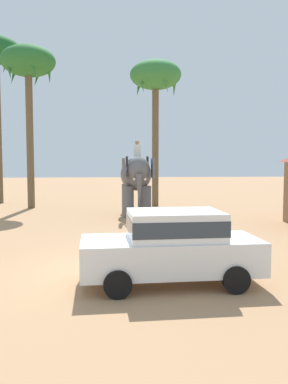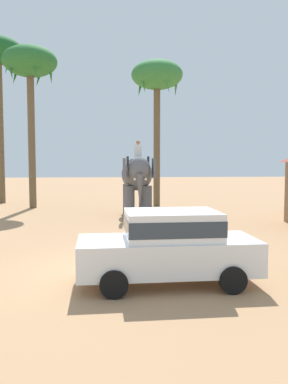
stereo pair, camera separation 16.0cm
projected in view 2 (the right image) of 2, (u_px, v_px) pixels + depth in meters
name	position (u px, v px, depth m)	size (l,w,h in m)	color
ground_plane	(107.00, 273.00, 10.04)	(120.00, 120.00, 0.00)	tan
car_sedan_foreground	(169.00, 244.00, 9.11)	(4.15, 1.98, 1.70)	white
elephant_with_mahout	(137.00, 178.00, 20.50)	(1.62, 3.86, 3.88)	slate
palm_tree_near_hut	(157.00, 80.00, 24.61)	(3.20, 3.20, 9.10)	brown
palm_tree_left_of_road	(30.00, 67.00, 23.43)	(3.20, 3.20, 9.64)	brown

